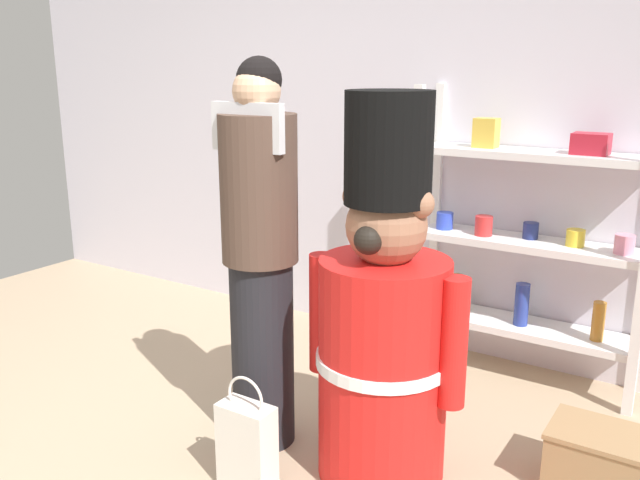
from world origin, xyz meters
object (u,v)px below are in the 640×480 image
teddy_bear_guard (384,328)px  shopping_bag (247,445)px  person_shopper (260,254)px  merchandise_shelf (528,238)px  display_crate (596,460)px

teddy_bear_guard → shopping_bag: (-0.41, -0.40, -0.47)m
person_shopper → shopping_bag: (0.17, -0.34, -0.71)m
teddy_bear_guard → person_shopper: person_shopper is taller
merchandise_shelf → teddy_bear_guard: bearing=-99.9°
merchandise_shelf → teddy_bear_guard: 1.28m
person_shopper → display_crate: person_shopper is taller
merchandise_shelf → shopping_bag: merchandise_shelf is taller
teddy_bear_guard → display_crate: (0.80, 0.37, -0.53)m
merchandise_shelf → person_shopper: 1.54m
shopping_bag → display_crate: shopping_bag is taller
person_shopper → shopping_bag: person_shopper is taller
teddy_bear_guard → display_crate: bearing=24.8°
merchandise_shelf → person_shopper: bearing=-121.3°
display_crate → person_shopper: bearing=-162.7°
merchandise_shelf → display_crate: bearing=-56.7°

